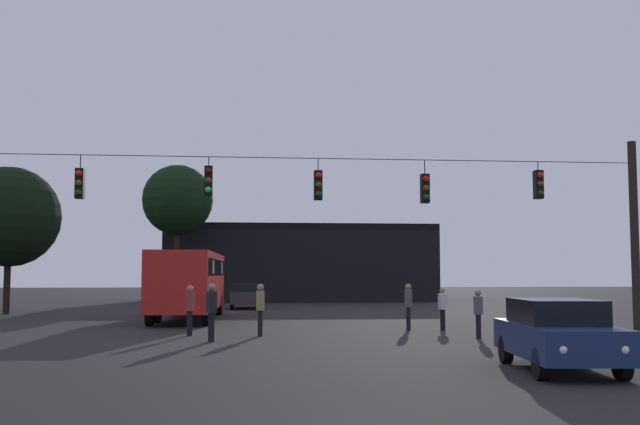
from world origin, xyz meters
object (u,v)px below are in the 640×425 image
at_px(tree_left_silhouette, 178,200).
at_px(tree_behind_building, 9,217).
at_px(pedestrian_crossing_center, 478,311).
at_px(car_far_left, 245,295).
at_px(pedestrian_near_bus, 190,307).
at_px(car_near_right, 558,333).
at_px(pedestrian_trailing, 211,308).
at_px(city_bus, 189,278).
at_px(pedestrian_crossing_left, 408,304).
at_px(pedestrian_crossing_right, 443,307).
at_px(pedestrian_far_side, 260,306).

bearing_deg(tree_left_silhouette, tree_behind_building, -124.47).
height_order(pedestrian_crossing_center, tree_behind_building, tree_behind_building).
bearing_deg(pedestrian_crossing_center, car_far_left, 109.16).
bearing_deg(pedestrian_near_bus, car_near_right, -49.21).
distance_m(pedestrian_trailing, tree_behind_building, 20.76).
distance_m(pedestrian_near_bus, tree_left_silhouette, 26.61).
distance_m(car_near_right, pedestrian_near_bus, 13.10).
height_order(city_bus, pedestrian_crossing_left, city_bus).
relative_size(city_bus, pedestrian_crossing_center, 7.09).
bearing_deg(city_bus, car_near_right, -63.96).
height_order(pedestrian_crossing_right, pedestrian_far_side, pedestrian_far_side).
relative_size(city_bus, tree_left_silhouette, 1.17).
relative_size(city_bus, tree_behind_building, 1.44).
xyz_separation_m(pedestrian_trailing, tree_behind_building, (-11.29, 16.95, 4.02)).
bearing_deg(pedestrian_trailing, pedestrian_far_side, 51.82).
bearing_deg(pedestrian_trailing, pedestrian_crossing_right, 25.21).
bearing_deg(tree_behind_building, tree_left_silhouette, 55.53).
bearing_deg(car_near_right, pedestrian_near_bus, 130.79).
bearing_deg(pedestrian_crossing_right, pedestrian_near_bus, -170.06).
bearing_deg(tree_left_silhouette, pedestrian_crossing_center, -66.31).
xyz_separation_m(pedestrian_crossing_right, pedestrian_trailing, (-8.25, -3.88, 0.14)).
bearing_deg(tree_left_silhouette, car_near_right, -72.27).
xyz_separation_m(pedestrian_crossing_center, pedestrian_trailing, (-8.48, -0.34, 0.14)).
bearing_deg(tree_behind_building, pedestrian_near_bus, -54.50).
bearing_deg(pedestrian_crossing_center, city_bus, 132.34).
relative_size(pedestrian_crossing_center, pedestrian_near_bus, 0.93).
bearing_deg(tree_left_silhouette, city_bus, -82.71).
relative_size(car_near_right, pedestrian_trailing, 2.52).
distance_m(pedestrian_crossing_center, tree_left_silhouette, 30.88).
relative_size(car_far_left, pedestrian_trailing, 2.46).
relative_size(pedestrian_trailing, tree_behind_building, 0.23).
distance_m(city_bus, pedestrian_crossing_center, 14.91).
bearing_deg(city_bus, pedestrian_crossing_right, -37.28).
xyz_separation_m(pedestrian_crossing_center, tree_behind_building, (-19.77, 16.61, 4.16)).
height_order(city_bus, pedestrian_crossing_center, city_bus).
bearing_deg(tree_behind_building, pedestrian_crossing_center, -40.04).
relative_size(car_near_right, pedestrian_crossing_left, 2.63).
relative_size(car_near_right, car_far_left, 1.02).
bearing_deg(pedestrian_crossing_left, tree_left_silhouette, 113.98).
relative_size(pedestrian_crossing_left, tree_behind_building, 0.22).
xyz_separation_m(city_bus, car_far_left, (2.51, 10.63, -1.07)).
bearing_deg(pedestrian_crossing_left, car_far_left, 108.60).
height_order(pedestrian_near_bus, pedestrian_trailing, pedestrian_trailing).
bearing_deg(city_bus, car_far_left, 76.72).
xyz_separation_m(pedestrian_crossing_left, tree_left_silhouette, (-10.68, 24.00, 6.09)).
bearing_deg(pedestrian_crossing_right, pedestrian_crossing_center, -86.26).
relative_size(city_bus, pedestrian_near_bus, 6.56).
xyz_separation_m(pedestrian_crossing_left, pedestrian_crossing_right, (1.25, -0.16, -0.10)).
distance_m(car_far_left, pedestrian_far_side, 20.03).
distance_m(pedestrian_trailing, tree_left_silhouette, 28.92).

